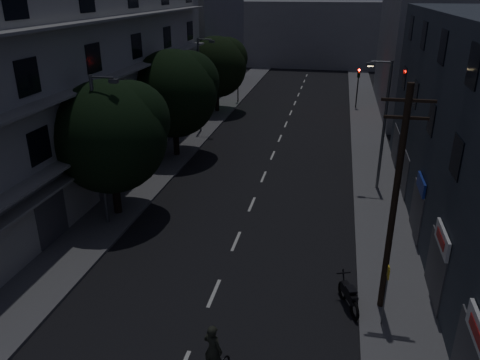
% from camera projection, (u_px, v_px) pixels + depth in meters
% --- Properties ---
extents(ground, '(160.00, 160.00, 0.00)m').
position_uv_depth(ground, '(274.00, 153.00, 36.67)').
color(ground, black).
rests_on(ground, ground).
extents(sidewalk_left, '(3.00, 90.00, 0.15)m').
position_uv_depth(sidewalk_left, '(182.00, 146.00, 38.05)').
color(sidewalk_left, '#565659').
rests_on(sidewalk_left, ground).
extents(sidewalk_right, '(3.00, 90.00, 0.15)m').
position_uv_depth(sidewalk_right, '(372.00, 159.00, 35.24)').
color(sidewalk_right, '#565659').
rests_on(sidewalk_right, ground).
extents(lane_markings, '(0.15, 60.50, 0.01)m').
position_uv_depth(lane_markings, '(283.00, 131.00, 42.32)').
color(lane_markings, beige).
rests_on(lane_markings, ground).
extents(building_left, '(7.00, 36.00, 14.00)m').
position_uv_depth(building_left, '(76.00, 73.00, 29.90)').
color(building_left, '#A6A6A1').
rests_on(building_left, ground).
extents(building_far_left, '(6.00, 20.00, 16.00)m').
position_uv_depth(building_far_left, '(203.00, 23.00, 56.67)').
color(building_far_left, slate).
rests_on(building_far_left, ground).
extents(building_far_right, '(6.00, 20.00, 13.00)m').
position_uv_depth(building_far_right, '(416.00, 46.00, 47.32)').
color(building_far_right, slate).
rests_on(building_far_right, ground).
extents(building_far_end, '(24.00, 8.00, 10.00)m').
position_uv_depth(building_far_end, '(313.00, 34.00, 75.47)').
color(building_far_end, slate).
rests_on(building_far_end, ground).
extents(tree_near, '(6.13, 6.13, 7.56)m').
position_uv_depth(tree_near, '(111.00, 132.00, 25.03)').
color(tree_near, black).
rests_on(tree_near, sidewalk_left).
extents(tree_mid, '(6.41, 6.41, 7.89)m').
position_uv_depth(tree_mid, '(175.00, 90.00, 34.19)').
color(tree_mid, black).
rests_on(tree_mid, sidewalk_left).
extents(tree_far, '(6.07, 6.07, 7.50)m').
position_uv_depth(tree_far, '(217.00, 65.00, 47.01)').
color(tree_far, black).
rests_on(tree_far, sidewalk_left).
extents(traffic_signal_far_right, '(0.28, 0.37, 4.10)m').
position_uv_depth(traffic_signal_far_right, '(358.00, 80.00, 48.74)').
color(traffic_signal_far_right, black).
rests_on(traffic_signal_far_right, sidewalk_right).
extents(traffic_signal_far_left, '(0.28, 0.37, 4.10)m').
position_uv_depth(traffic_signal_far_left, '(238.00, 75.00, 51.35)').
color(traffic_signal_far_left, black).
rests_on(traffic_signal_far_left, sidewalk_left).
extents(street_lamp_left_near, '(1.51, 0.25, 8.00)m').
position_uv_depth(street_lamp_left_near, '(101.00, 145.00, 23.95)').
color(street_lamp_left_near, '#56585D').
rests_on(street_lamp_left_near, sidewalk_left).
extents(street_lamp_right, '(1.51, 0.25, 8.00)m').
position_uv_depth(street_lamp_right, '(383.00, 120.00, 28.42)').
color(street_lamp_right, '#52555A').
rests_on(street_lamp_right, sidewalk_right).
extents(street_lamp_left_far, '(1.51, 0.25, 8.00)m').
position_uv_depth(street_lamp_left_far, '(200.00, 81.00, 40.21)').
color(street_lamp_left_far, '#575B5E').
rests_on(street_lamp_left_far, sidewalk_left).
extents(utility_pole, '(1.80, 0.24, 9.00)m').
position_uv_depth(utility_pole, '(395.00, 200.00, 17.15)').
color(utility_pole, black).
rests_on(utility_pole, sidewalk_right).
extents(bus_stop_sign, '(0.06, 0.35, 2.52)m').
position_uv_depth(bus_stop_sign, '(387.00, 285.00, 17.25)').
color(bus_stop_sign, '#595B60').
rests_on(bus_stop_sign, sidewalk_right).
extents(motorcycle, '(0.98, 2.03, 1.37)m').
position_uv_depth(motorcycle, '(349.00, 296.00, 18.86)').
color(motorcycle, black).
rests_on(motorcycle, ground).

